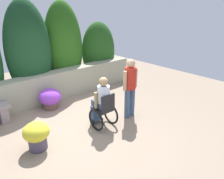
# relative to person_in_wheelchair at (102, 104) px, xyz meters

# --- Properties ---
(ground_plane) EXTENTS (12.43, 12.43, 0.00)m
(ground_plane) POSITION_rel_person_in_wheelchair_xyz_m (-0.42, 0.26, -0.62)
(ground_plane) COLOR gray
(stone_retaining_wall) EXTENTS (6.84, 0.46, 0.91)m
(stone_retaining_wall) POSITION_rel_person_in_wheelchair_xyz_m (-0.42, 2.37, -0.17)
(stone_retaining_wall) COLOR #9A9A82
(stone_retaining_wall) RESTS_ON ground
(hedge_backdrop) EXTENTS (6.81, 1.15, 3.09)m
(hedge_backdrop) POSITION_rel_person_in_wheelchair_xyz_m (-0.21, 2.99, 0.78)
(hedge_backdrop) COLOR #1D5519
(hedge_backdrop) RESTS_ON ground
(person_in_wheelchair) EXTENTS (0.53, 0.66, 1.33)m
(person_in_wheelchair) POSITION_rel_person_in_wheelchair_xyz_m (0.00, 0.00, 0.00)
(person_in_wheelchair) COLOR black
(person_in_wheelchair) RESTS_ON ground
(person_standing_companion) EXTENTS (0.49, 0.30, 1.63)m
(person_standing_companion) POSITION_rel_person_in_wheelchair_xyz_m (0.87, -0.10, 0.32)
(person_standing_companion) COLOR #3F5471
(person_standing_companion) RESTS_ON ground
(flower_pot_purple_near) EXTENTS (0.55, 0.55, 0.62)m
(flower_pot_purple_near) POSITION_rel_person_in_wheelchair_xyz_m (-1.62, 0.21, -0.27)
(flower_pot_purple_near) COLOR #4B4458
(flower_pot_purple_near) RESTS_ON ground
(flower_pot_terracotta_by_wall) EXTENTS (0.65, 0.65, 0.61)m
(flower_pot_terracotta_by_wall) POSITION_rel_person_in_wheelchair_xyz_m (-0.53, 1.81, -0.30)
(flower_pot_terracotta_by_wall) COLOR brown
(flower_pot_terracotta_by_wall) RESTS_ON ground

